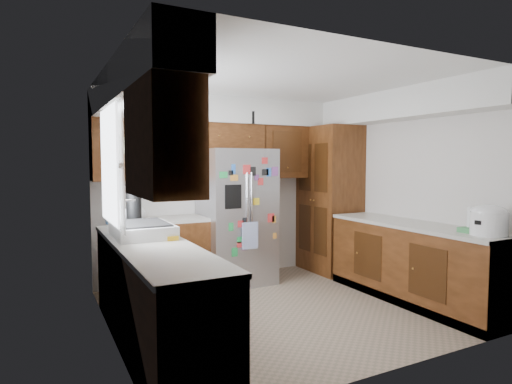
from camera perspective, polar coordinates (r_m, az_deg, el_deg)
floor at (r=4.93m, az=3.52°, el=-15.29°), size 3.60×3.60×0.00m
room_shell at (r=4.92m, az=0.36°, el=6.26°), size 3.64×3.24×2.52m
left_counter_run at (r=4.32m, az=-12.72°, el=-12.23°), size 1.36×3.20×0.92m
right_counter_run at (r=5.38m, az=20.29°, el=-9.21°), size 0.63×2.25×0.92m
pantry at (r=6.47m, az=9.75°, el=-0.96°), size 0.60×0.90×2.15m
fridge at (r=5.76m, az=-2.60°, el=-3.26°), size 0.90×0.79×1.80m
bridge_cabinet at (r=5.93m, az=-3.56°, el=7.35°), size 0.96×0.34×0.35m
fridge_top_items at (r=5.93m, az=-3.15°, el=10.23°), size 0.84×0.32×0.26m
sink_assembly at (r=4.23m, az=-14.88°, el=-4.84°), size 0.52×0.72×0.37m
left_counter_clutter at (r=4.96m, az=-16.27°, el=-2.84°), size 0.43×0.89×0.38m
rice_cooker at (r=4.72m, az=28.64°, el=-3.22°), size 0.35×0.34×0.30m
paper_towel at (r=4.87m, az=26.93°, el=-3.31°), size 0.11×0.11×0.25m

